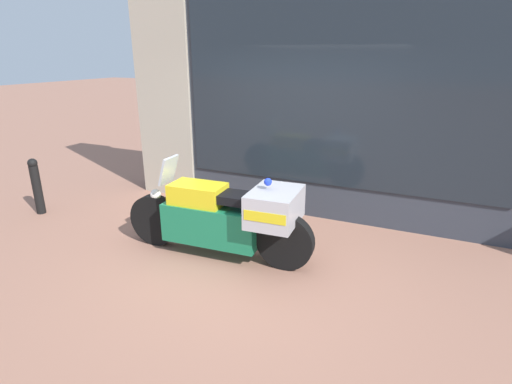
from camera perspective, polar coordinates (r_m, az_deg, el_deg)
ground_plane at (r=4.78m, az=-0.86°, el=-10.69°), size 60.00×60.00×0.00m
shop_building at (r=6.16m, az=3.36°, el=16.52°), size 5.87×0.55×4.18m
window_display at (r=6.23m, az=10.81°, el=0.70°), size 4.38×0.30×1.80m
paramedic_motorcycle at (r=4.77m, az=-4.03°, el=-3.42°), size 2.44×0.73×1.21m
street_bollard at (r=7.01m, az=-28.85°, el=0.84°), size 0.14×0.14×0.88m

